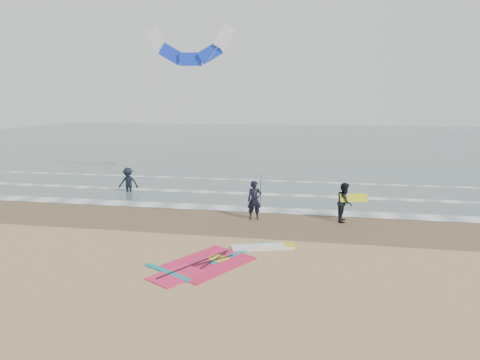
% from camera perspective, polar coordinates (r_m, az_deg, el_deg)
% --- Properties ---
extents(ground, '(120.00, 120.00, 0.00)m').
position_cam_1_polar(ground, '(14.97, -1.54, -11.89)').
color(ground, tan).
rests_on(ground, ground).
extents(sea_water, '(120.00, 80.00, 0.02)m').
position_cam_1_polar(sea_water, '(61.85, 7.82, 5.21)').
color(sea_water, '#47605E').
rests_on(sea_water, ground).
extents(wet_sand_band, '(120.00, 5.00, 0.01)m').
position_cam_1_polar(wet_sand_band, '(20.55, 1.97, -5.57)').
color(wet_sand_band, brown).
rests_on(wet_sand_band, ground).
extents(foam_waterline, '(120.00, 9.15, 0.02)m').
position_cam_1_polar(foam_waterline, '(24.80, 3.51, -2.69)').
color(foam_waterline, white).
rests_on(foam_waterline, ground).
extents(windsurf_rig, '(5.19, 4.91, 0.12)m').
position_cam_1_polar(windsurf_rig, '(15.85, -2.17, -10.45)').
color(windsurf_rig, white).
rests_on(windsurf_rig, ground).
extents(person_standing, '(0.81, 0.66, 1.91)m').
position_cam_1_polar(person_standing, '(20.73, 1.93, -2.71)').
color(person_standing, black).
rests_on(person_standing, ground).
extents(person_walking, '(0.82, 1.00, 1.89)m').
position_cam_1_polar(person_walking, '(20.98, 13.78, -2.89)').
color(person_walking, black).
rests_on(person_walking, ground).
extents(person_wading, '(1.32, 0.85, 1.93)m').
position_cam_1_polar(person_wading, '(27.64, -14.71, 0.34)').
color(person_wading, black).
rests_on(person_wading, ground).
extents(held_pole, '(0.17, 0.86, 1.82)m').
position_cam_1_polar(held_pole, '(20.59, 2.76, -1.54)').
color(held_pole, black).
rests_on(held_pole, ground).
extents(carried_kiteboard, '(1.30, 0.51, 0.39)m').
position_cam_1_polar(carried_kiteboard, '(20.86, 14.92, -2.31)').
color(carried_kiteboard, yellow).
rests_on(carried_kiteboard, ground).
extents(surf_kite, '(6.36, 4.93, 9.46)m').
position_cam_1_polar(surf_kite, '(30.84, -6.66, 16.96)').
color(surf_kite, white).
rests_on(surf_kite, ground).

